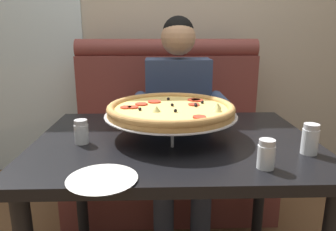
% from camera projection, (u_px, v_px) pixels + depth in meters
% --- Properties ---
extents(back_wall_with_window, '(6.00, 0.12, 2.80)m').
position_uv_depth(back_wall_with_window, '(166.00, 4.00, 2.55)').
color(back_wall_with_window, '#BCB29E').
rests_on(back_wall_with_window, ground_plane).
extents(window_panel, '(1.10, 0.02, 2.80)m').
position_uv_depth(window_panel, '(9.00, 2.00, 2.44)').
color(window_panel, white).
rests_on(window_panel, ground_plane).
extents(booth_bench, '(1.34, 0.78, 1.13)m').
position_uv_depth(booth_bench, '(168.00, 145.00, 2.25)').
color(booth_bench, brown).
rests_on(booth_bench, ground_plane).
extents(dining_table, '(1.14, 0.84, 0.75)m').
position_uv_depth(dining_table, '(175.00, 161.00, 1.33)').
color(dining_table, black).
rests_on(dining_table, ground_plane).
extents(diner_main, '(0.54, 0.64, 1.27)m').
position_uv_depth(diner_main, '(179.00, 111.00, 1.92)').
color(diner_main, '#2D3342').
rests_on(diner_main, ground_plane).
extents(pizza, '(0.55, 0.55, 0.14)m').
position_uv_depth(pizza, '(171.00, 110.00, 1.32)').
color(pizza, silver).
rests_on(pizza, dining_table).
extents(shaker_parmesan, '(0.06, 0.06, 0.10)m').
position_uv_depth(shaker_parmesan, '(82.00, 133.00, 1.24)').
color(shaker_parmesan, white).
rests_on(shaker_parmesan, dining_table).
extents(shaker_oregano, '(0.06, 0.06, 0.11)m').
position_uv_depth(shaker_oregano, '(310.00, 141.00, 1.13)').
color(shaker_oregano, white).
rests_on(shaker_oregano, dining_table).
extents(shaker_pepper_flakes, '(0.06, 0.06, 0.10)m').
position_uv_depth(shaker_pepper_flakes, '(266.00, 156.00, 1.01)').
color(shaker_pepper_flakes, white).
rests_on(shaker_pepper_flakes, dining_table).
extents(plate_near_left, '(0.21, 0.21, 0.02)m').
position_uv_depth(plate_near_left, '(102.00, 177.00, 0.93)').
color(plate_near_left, white).
rests_on(plate_near_left, dining_table).
extents(patio_chair, '(0.43, 0.43, 0.86)m').
position_uv_depth(patio_chair, '(44.00, 95.00, 3.36)').
color(patio_chair, black).
rests_on(patio_chair, ground_plane).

